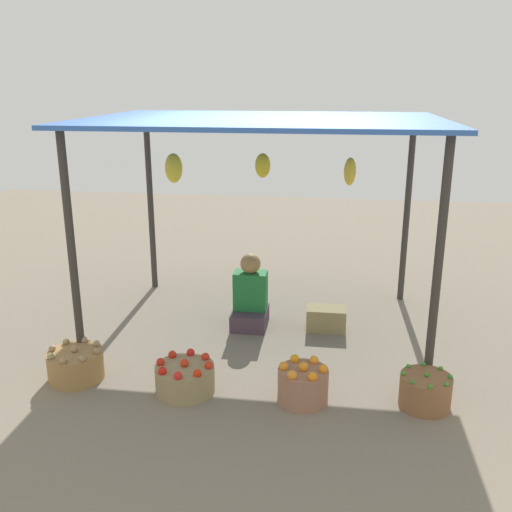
% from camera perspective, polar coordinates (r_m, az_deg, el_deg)
% --- Properties ---
extents(ground_plane, '(14.00, 14.00, 0.00)m').
position_cam_1_polar(ground_plane, '(5.96, 0.71, -7.26)').
color(ground_plane, gray).
extents(market_stall_structure, '(3.30, 2.41, 2.14)m').
position_cam_1_polar(market_stall_structure, '(5.45, 0.66, 12.09)').
color(market_stall_structure, '#38332D').
rests_on(market_stall_structure, ground).
extents(vendor_person, '(0.36, 0.44, 0.78)m').
position_cam_1_polar(vendor_person, '(5.93, -0.59, -4.28)').
color(vendor_person, '#443441').
rests_on(vendor_person, ground).
extents(basket_potatoes, '(0.47, 0.47, 0.31)m').
position_cam_1_polar(basket_potatoes, '(5.21, -17.67, -10.35)').
color(basket_potatoes, '#9D7443').
rests_on(basket_potatoes, ground).
extents(basket_red_tomatoes, '(0.49, 0.49, 0.29)m').
position_cam_1_polar(basket_red_tomatoes, '(4.82, -7.15, -12.05)').
color(basket_red_tomatoes, '#968359').
rests_on(basket_red_tomatoes, ground).
extents(basket_oranges, '(0.41, 0.41, 0.34)m').
position_cam_1_polar(basket_oranges, '(4.66, 4.74, -12.72)').
color(basket_oranges, '#9E6C51').
rests_on(basket_oranges, ground).
extents(basket_green_chilies, '(0.40, 0.40, 0.29)m').
position_cam_1_polar(basket_green_chilies, '(4.78, 16.65, -12.88)').
color(basket_green_chilies, brown).
rests_on(basket_green_chilies, ground).
extents(wooden_crate_near_vendor, '(0.40, 0.24, 0.24)m').
position_cam_1_polar(wooden_crate_near_vendor, '(5.92, 7.07, -6.29)').
color(wooden_crate_near_vendor, olive).
rests_on(wooden_crate_near_vendor, ground).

